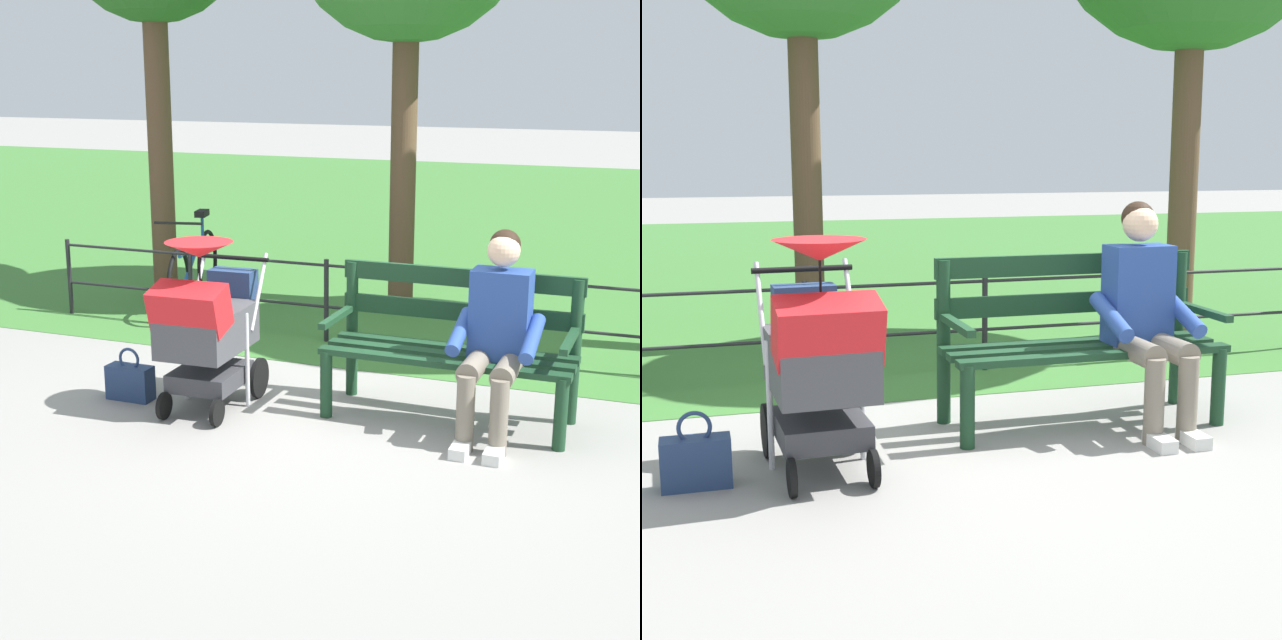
{
  "view_description": "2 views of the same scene",
  "coord_description": "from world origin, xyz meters",
  "views": [
    {
      "loc": [
        -2.12,
        5.67,
        2.23
      ],
      "look_at": [
        0.07,
        0.12,
        0.63
      ],
      "focal_mm": 53.33,
      "sensor_mm": 36.0,
      "label": 1
    },
    {
      "loc": [
        1.35,
        4.56,
        1.53
      ],
      "look_at": [
        0.01,
        0.12,
        0.68
      ],
      "focal_mm": 50.53,
      "sensor_mm": 36.0,
      "label": 2
    }
  ],
  "objects": [
    {
      "name": "park_bench",
      "position": [
        -0.75,
        -0.12,
        0.53
      ],
      "size": [
        1.6,
        0.61,
        0.96
      ],
      "color": "#193D23",
      "rests_on": "ground"
    },
    {
      "name": "grass_lawn",
      "position": [
        0.0,
        -8.8,
        0.0
      ],
      "size": [
        40.0,
        16.0,
        0.01
      ],
      "primitive_type": "cube",
      "color": "#3D7533",
      "rests_on": "ground"
    },
    {
      "name": "park_fence",
      "position": [
        0.0,
        -1.44,
        0.42
      ],
      "size": [
        6.4,
        0.04,
        0.7
      ],
      "color": "black",
      "rests_on": "ground"
    },
    {
      "name": "stroller",
      "position": [
        0.79,
        0.35,
        0.59
      ],
      "size": [
        0.53,
        0.91,
        1.15
      ],
      "color": "black",
      "rests_on": "ground"
    },
    {
      "name": "person_on_bench",
      "position": [
        -1.08,
        0.11,
        0.68
      ],
      "size": [
        0.53,
        0.74,
        1.28
      ],
      "color": "slate",
      "rests_on": "ground"
    },
    {
      "name": "handbag",
      "position": [
        1.38,
        0.38,
        0.13
      ],
      "size": [
        0.32,
        0.14,
        0.37
      ],
      "color": "navy",
      "rests_on": "ground"
    },
    {
      "name": "ground_plane",
      "position": [
        0.0,
        0.0,
        0.0
      ],
      "size": [
        60.0,
        60.0,
        0.0
      ],
      "primitive_type": "plane",
      "color": "gray"
    }
  ]
}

